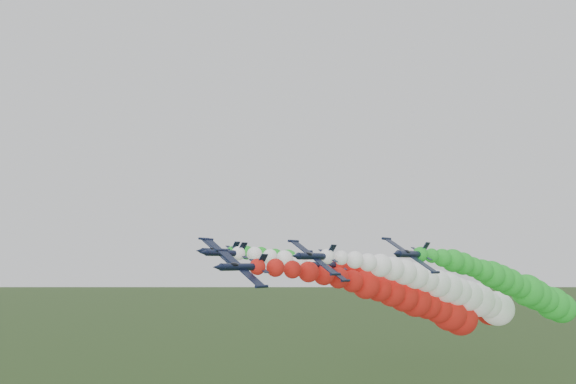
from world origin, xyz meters
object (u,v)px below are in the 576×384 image
Objects in this scene: jet_inner_right at (460,293)px; jet_outer_left at (371,285)px; jet_lead at (419,303)px; jet_inner_left at (385,288)px; jet_trail at (456,296)px; jet_outer_right at (528,292)px.

jet_outer_left is at bearing 170.79° from jet_inner_right.
jet_inner_left is at bearing 147.10° from jet_lead.
jet_outer_left reaches higher than jet_lead.
jet_trail is (-6.01, 13.46, -1.60)m from jet_inner_right.
jet_inner_right reaches higher than jet_lead.
jet_inner_left is at bearing -129.29° from jet_trail.
jet_inner_left is 11.37m from jet_outer_left.
jet_inner_left reaches higher than jet_inner_right.
jet_outer_left is at bearing -175.62° from jet_outer_right.
jet_inner_left is at bearing -41.47° from jet_outer_left.
jet_outer_left is 23.89m from jet_trail.
jet_outer_right reaches higher than jet_inner_right.
jet_outer_left reaches higher than jet_outer_right.
jet_trail is (21.96, 8.93, -2.95)m from jet_outer_left.
jet_inner_left is at bearing -162.40° from jet_outer_right.
jet_lead is 1.00× the size of jet_outer_left.
jet_trail is at bearing 90.60° from jet_lead.
jet_lead is 25.33m from jet_trail.
jet_lead is 27.83m from jet_outer_left.
jet_outer_left is at bearing 138.53° from jet_inner_left.
jet_inner_left is 1.00× the size of jet_outer_right.
jet_inner_left reaches higher than jet_outer_right.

